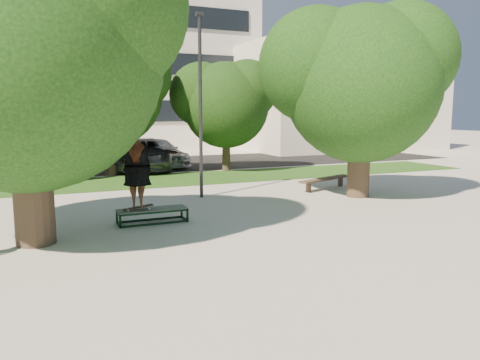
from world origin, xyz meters
name	(u,v)px	position (x,y,z in m)	size (l,w,h in m)	color
ground	(229,235)	(0.00, 0.00, 0.00)	(120.00, 120.00, 0.00)	#ADA89F
grass_strip	(168,180)	(1.00, 9.50, 0.01)	(30.00, 4.00, 0.02)	#244B15
asphalt_strip	(120,165)	(0.00, 16.00, 0.01)	(40.00, 8.00, 0.01)	black
tree_left	(19,38)	(-4.29, 1.09, 4.42)	(6.96, 5.95, 7.12)	#38281E
tree_right	(358,76)	(5.92, 3.08, 4.09)	(6.24, 5.33, 6.51)	#38281E
bg_tree_mid	(106,87)	(-1.08, 12.08, 4.02)	(5.76, 4.92, 6.24)	#38281E
bg_tree_right	(224,100)	(4.43, 11.57, 3.49)	(5.04, 4.31, 5.43)	#38281E
lamppost	(200,104)	(1.00, 5.00, 3.15)	(0.25, 0.15, 6.11)	#2D2D30
office_building	(60,49)	(-2.00, 31.98, 8.00)	(30.00, 14.12, 16.00)	beige
side_building	(334,98)	(18.00, 22.00, 4.00)	(15.00, 10.00, 8.00)	white
grind_box	(152,216)	(-1.39, 1.97, 0.19)	(1.80, 0.60, 0.38)	black
skater_rig	(137,172)	(-1.75, 1.97, 1.35)	(2.29, 1.23, 1.88)	white
bench	(325,180)	(5.85, 4.77, 0.36)	(2.74, 1.36, 0.43)	#4E3B2F
car_dark	(45,159)	(-3.81, 13.67, 0.70)	(1.48, 4.25, 1.40)	black
car_grey	(143,155)	(0.79, 13.50, 0.77)	(2.56, 5.56, 1.54)	#5E5E63
car_silver_b	(157,153)	(1.78, 14.79, 0.73)	(2.03, 5.00, 1.45)	#A7A7AC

